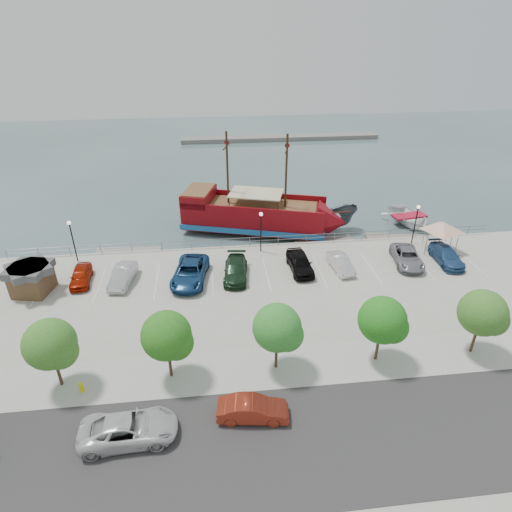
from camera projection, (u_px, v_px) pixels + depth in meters
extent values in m
plane|color=#384E50|center=(270.00, 295.00, 38.30)|extent=(160.00, 160.00, 0.00)
cube|color=#363333|center=(310.00, 442.00, 23.92)|extent=(100.00, 8.00, 0.04)
cube|color=#A9A8A1|center=(290.00, 366.00, 29.13)|extent=(100.00, 4.00, 0.05)
cylinder|color=slate|center=(259.00, 237.00, 44.11)|extent=(50.00, 0.06, 0.06)
cylinder|color=slate|center=(259.00, 241.00, 44.31)|extent=(50.00, 0.06, 0.06)
cube|color=slate|center=(280.00, 138.00, 86.80)|extent=(40.00, 3.00, 0.80)
cube|color=maroon|center=(254.00, 216.00, 48.95)|extent=(16.72, 9.41, 2.59)
cube|color=#1B60A4|center=(254.00, 223.00, 49.37)|extent=(17.09, 9.78, 0.60)
cone|color=maroon|center=(332.00, 222.00, 47.56)|extent=(4.44, 5.51, 4.79)
cube|color=maroon|center=(199.00, 196.00, 49.01)|extent=(4.31, 5.64, 1.40)
cube|color=brown|center=(198.00, 190.00, 48.64)|extent=(4.00, 5.20, 0.12)
cube|color=brown|center=(259.00, 205.00, 48.22)|extent=(13.68, 7.97, 0.15)
cube|color=maroon|center=(258.00, 195.00, 50.21)|extent=(15.33, 4.83, 0.70)
cube|color=maroon|center=(250.00, 211.00, 46.10)|extent=(15.33, 4.83, 0.70)
cylinder|color=#382111|center=(286.00, 172.00, 45.77)|extent=(0.30, 0.30, 8.18)
cylinder|color=#382111|center=(227.00, 169.00, 46.80)|extent=(0.30, 0.30, 8.18)
cylinder|color=#382111|center=(287.00, 149.00, 44.56)|extent=(1.00, 2.90, 0.14)
cylinder|color=#382111|center=(227.00, 146.00, 45.58)|extent=(1.00, 2.90, 0.14)
cube|color=beige|center=(256.00, 193.00, 47.56)|extent=(6.64, 5.31, 0.12)
cylinder|color=#382111|center=(339.00, 212.00, 46.87)|extent=(2.42, 0.87, 0.59)
imported|color=#363B42|center=(331.00, 222.00, 48.81)|extent=(7.22, 4.64, 2.62)
imported|color=white|center=(409.00, 219.00, 51.16)|extent=(5.86, 7.51, 1.42)
cube|color=gray|center=(128.00, 253.00, 44.84)|extent=(6.82, 2.23, 0.38)
cube|color=gray|center=(325.00, 242.00, 46.92)|extent=(6.68, 2.82, 0.37)
cube|color=gray|center=(396.00, 239.00, 47.71)|extent=(6.88, 3.08, 0.38)
cube|color=brown|center=(32.00, 282.00, 36.53)|extent=(3.28, 3.28, 2.03)
cube|color=#454548|center=(29.00, 269.00, 35.93)|extent=(3.71, 3.71, 0.65)
cylinder|color=slate|center=(424.00, 233.00, 44.49)|extent=(0.10, 0.10, 2.30)
cylinder|color=slate|center=(452.00, 236.00, 43.85)|extent=(0.10, 0.10, 2.30)
cylinder|color=slate|center=(426.00, 245.00, 42.20)|extent=(0.10, 0.10, 2.30)
cylinder|color=slate|center=(456.00, 248.00, 41.57)|extent=(0.10, 0.10, 2.30)
pyramid|color=white|center=(444.00, 222.00, 42.03)|extent=(5.72, 5.72, 0.94)
imported|color=silver|center=(129.00, 429.00, 23.77)|extent=(5.52, 2.77, 1.50)
imported|color=maroon|center=(253.00, 409.00, 25.03)|extent=(4.36, 1.98, 1.39)
cylinder|color=yellow|center=(82.00, 388.00, 26.95)|extent=(0.26, 0.26, 0.65)
sphere|color=yellow|center=(80.00, 384.00, 26.78)|extent=(0.28, 0.28, 0.28)
cylinder|color=black|center=(74.00, 243.00, 40.71)|extent=(0.12, 0.12, 4.00)
sphere|color=#FFF2CC|center=(69.00, 223.00, 39.68)|extent=(0.36, 0.36, 0.36)
cylinder|color=black|center=(261.00, 234.00, 42.47)|extent=(0.12, 0.12, 4.00)
sphere|color=#FFF2CC|center=(261.00, 214.00, 41.45)|extent=(0.36, 0.36, 0.36)
cylinder|color=black|center=(415.00, 226.00, 44.04)|extent=(0.12, 0.12, 4.00)
sphere|color=#FFF2CC|center=(419.00, 207.00, 43.02)|extent=(0.36, 0.36, 0.36)
cylinder|color=#473321|center=(58.00, 372.00, 27.13)|extent=(0.20, 0.20, 2.20)
sphere|color=#366922|center=(50.00, 344.00, 26.00)|extent=(3.20, 3.20, 3.20)
sphere|color=#366922|center=(60.00, 352.00, 26.00)|extent=(2.20, 2.20, 2.20)
cylinder|color=#473321|center=(170.00, 363.00, 27.81)|extent=(0.20, 0.20, 2.20)
sphere|color=#276419|center=(166.00, 336.00, 26.69)|extent=(3.20, 3.20, 3.20)
sphere|color=#276419|center=(176.00, 343.00, 26.68)|extent=(2.20, 2.20, 2.20)
cylinder|color=#473321|center=(276.00, 355.00, 28.50)|extent=(0.20, 0.20, 2.20)
sphere|color=#2C7327|center=(277.00, 328.00, 27.38)|extent=(3.20, 3.20, 3.20)
sphere|color=#2C7327|center=(287.00, 335.00, 27.37)|extent=(2.20, 2.20, 2.20)
cylinder|color=#473321|center=(377.00, 347.00, 29.19)|extent=(0.20, 0.20, 2.20)
sphere|color=#206A19|center=(382.00, 320.00, 28.06)|extent=(3.20, 3.20, 3.20)
sphere|color=#206A19|center=(392.00, 327.00, 28.06)|extent=(2.20, 2.20, 2.20)
cylinder|color=#473321|center=(474.00, 339.00, 29.87)|extent=(0.20, 0.20, 2.20)
sphere|color=#386823|center=(482.00, 313.00, 28.75)|extent=(3.20, 3.20, 3.20)
sphere|color=#386823|center=(492.00, 320.00, 28.74)|extent=(2.20, 2.20, 2.20)
imported|color=#9B1803|center=(81.00, 276.00, 38.02)|extent=(1.97, 4.19, 1.39)
imported|color=#B3B5B7|center=(123.00, 276.00, 37.95)|extent=(2.18, 4.60, 1.46)
imported|color=navy|center=(190.00, 272.00, 38.26)|extent=(3.73, 6.40, 1.67)
imported|color=#16301B|center=(236.00, 270.00, 38.81)|extent=(2.63, 5.31, 1.48)
imported|color=black|center=(300.00, 263.00, 39.80)|extent=(2.17, 4.91, 1.64)
imported|color=silver|center=(341.00, 263.00, 39.99)|extent=(1.90, 4.20, 1.34)
imported|color=gray|center=(407.00, 257.00, 40.93)|extent=(3.18, 5.48, 1.43)
imported|color=navy|center=(446.00, 256.00, 41.14)|extent=(2.18, 5.00, 1.43)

